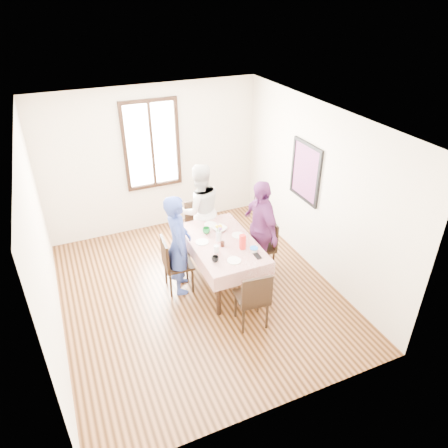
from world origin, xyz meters
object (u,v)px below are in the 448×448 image
Objects in this scene: person_far at (200,210)px; chair_right at (260,247)px; chair_left at (178,264)px; person_left at (178,245)px; chair_far at (200,228)px; dining_table at (223,263)px; chair_near at (252,297)px; person_right at (260,228)px.

chair_right is at bearing 128.40° from person_far.
chair_left is 0.34m from person_left.
person_far reaches higher than chair_far.
chair_near is (0.00, -0.99, 0.08)m from dining_table.
chair_near is 0.56× the size of person_right.
person_left is 1.07m from person_far.
person_left is (-1.34, 0.09, 0.34)m from chair_right.
chair_far is at bearing 90.00° from dining_table.
chair_right is 0.57× the size of person_left.
person_right is (-0.02, -0.00, 0.36)m from chair_right.
person_far is (-0.68, 0.93, 0.37)m from chair_right.
person_left reaches higher than chair_far.
chair_far is at bearing 96.91° from chair_near.
chair_left and chair_far have the same top height.
person_right is (0.66, 1.04, 0.36)m from chair_near.
chair_right is (1.36, -0.09, 0.00)m from chair_left.
person_left is (-0.66, 1.13, 0.34)m from chair_near.
person_far reaches higher than chair_left.
chair_left is 0.57× the size of person_left.
chair_left is 0.56× the size of person_right.
chair_far is 0.57× the size of person_left.
person_far is at bearing 96.91° from chair_near.
person_far is 1.01× the size of person_right.
person_right is (1.32, -0.09, 0.01)m from person_left.
person_right is (1.34, -0.09, 0.36)m from chair_left.
person_left is at bearing 54.18° from chair_far.
chair_right is 1.16m from chair_far.
chair_left is at bearing 168.73° from dining_table.
chair_far is (-0.68, 0.95, 0.00)m from chair_right.
person_far is (0.66, 0.84, 0.02)m from person_left.
chair_far and chair_near have the same top height.
person_right reaches higher than chair_right.
chair_right is 1.21m from person_far.
chair_left is at bearing 53.23° from person_far.
chair_far is (0.00, 0.99, 0.08)m from dining_table.
chair_far is 0.37m from person_far.
person_far is (0.00, 1.96, 0.37)m from chair_near.
chair_near is 1.35m from person_left.
dining_table is 0.80m from person_left.
person_right is at bearing 90.02° from chair_left.
chair_right is 0.56× the size of person_right.
person_far is (0.00, 0.97, 0.45)m from dining_table.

